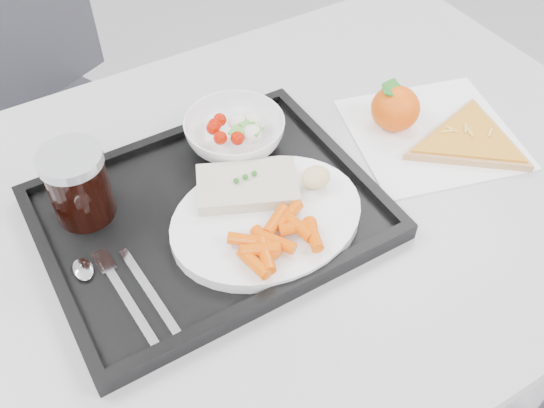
{
  "coord_description": "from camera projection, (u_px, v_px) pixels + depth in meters",
  "views": [
    {
      "loc": [
        -0.3,
        -0.22,
        1.39
      ],
      "look_at": [
        -0.01,
        0.27,
        0.77
      ],
      "focal_mm": 40.0,
      "sensor_mm": 36.0,
      "label": 1
    }
  ],
  "objects": [
    {
      "name": "napkin",
      "position": [
        432.0,
        134.0,
        0.97
      ],
      "size": [
        0.3,
        0.3,
        0.0
      ],
      "color": "white",
      "rests_on": "table"
    },
    {
      "name": "bread_roll",
      "position": [
        316.0,
        177.0,
        0.84
      ],
      "size": [
        0.05,
        0.04,
        0.03
      ],
      "color": "tan",
      "rests_on": "dinner_plate"
    },
    {
      "name": "tangerine",
      "position": [
        395.0,
        108.0,
        0.96
      ],
      "size": [
        0.1,
        0.1,
        0.07
      ],
      "color": "orange",
      "rests_on": "napkin"
    },
    {
      "name": "salad_bowl",
      "position": [
        235.0,
        133.0,
        0.92
      ],
      "size": [
        0.15,
        0.15,
        0.05
      ],
      "color": "white",
      "rests_on": "tray"
    },
    {
      "name": "cola_glass",
      "position": [
        78.0,
        184.0,
        0.8
      ],
      "size": [
        0.09,
        0.09,
        0.11
      ],
      "color": "black",
      "rests_on": "tray"
    },
    {
      "name": "pizza_slice",
      "position": [
        469.0,
        140.0,
        0.95
      ],
      "size": [
        0.27,
        0.27,
        0.02
      ],
      "color": "tan",
      "rests_on": "napkin"
    },
    {
      "name": "carrot_pile",
      "position": [
        277.0,
        237.0,
        0.77
      ],
      "size": [
        0.12,
        0.09,
        0.02
      ],
      "color": "#E75202",
      "rests_on": "dinner_plate"
    },
    {
      "name": "table",
      "position": [
        267.0,
        228.0,
        0.93
      ],
      "size": [
        1.2,
        0.8,
        0.75
      ],
      "color": "silver",
      "rests_on": "ground"
    },
    {
      "name": "fish_fillet",
      "position": [
        247.0,
        186.0,
        0.84
      ],
      "size": [
        0.16,
        0.13,
        0.03
      ],
      "color": "beige",
      "rests_on": "dinner_plate"
    },
    {
      "name": "chair",
      "position": [
        44.0,
        103.0,
        1.37
      ],
      "size": [
        0.56,
        0.57,
        0.93
      ],
      "color": "#323239",
      "rests_on": "ground"
    },
    {
      "name": "cutlery",
      "position": [
        117.0,
        283.0,
        0.76
      ],
      "size": [
        0.08,
        0.17,
        0.01
      ],
      "color": "silver",
      "rests_on": "tray"
    },
    {
      "name": "dinner_plate",
      "position": [
        267.0,
        219.0,
        0.82
      ],
      "size": [
        0.27,
        0.27,
        0.02
      ],
      "color": "white",
      "rests_on": "tray"
    },
    {
      "name": "tray",
      "position": [
        210.0,
        214.0,
        0.85
      ],
      "size": [
        0.45,
        0.35,
        0.03
      ],
      "color": "black",
      "rests_on": "table"
    },
    {
      "name": "salad_contents",
      "position": [
        237.0,
        127.0,
        0.91
      ],
      "size": [
        0.09,
        0.08,
        0.02
      ],
      "color": "#A41000",
      "rests_on": "salad_bowl"
    }
  ]
}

